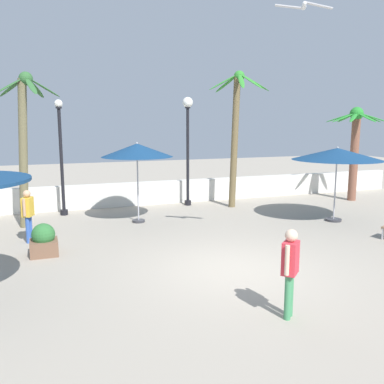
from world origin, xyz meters
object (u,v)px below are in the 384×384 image
at_px(palm_tree_0, 24,134).
at_px(palm_tree_2, 355,141).
at_px(patio_umbrella_1, 337,154).
at_px(lamp_post_2, 188,134).
at_px(planter, 44,241).
at_px(seagull_0, 304,6).
at_px(lamp_post_1, 61,155).
at_px(palm_tree_1, 236,123).
at_px(guest_1, 290,265).
at_px(guest_0, 28,211).
at_px(patio_umbrella_2, 137,151).

height_order(palm_tree_0, palm_tree_2, palm_tree_0).
height_order(patio_umbrella_1, palm_tree_0, palm_tree_0).
bearing_deg(lamp_post_2, patio_umbrella_1, -49.02).
bearing_deg(planter, seagull_0, -22.82).
relative_size(lamp_post_1, planter, 5.02).
distance_m(lamp_post_2, seagull_0, 8.13).
height_order(palm_tree_1, guest_1, palm_tree_1).
bearing_deg(patio_umbrella_1, guest_0, 174.97).
bearing_deg(patio_umbrella_1, planter, -177.06).
bearing_deg(guest_0, lamp_post_2, 30.16).
relative_size(patio_umbrella_2, palm_tree_2, 0.68).
bearing_deg(lamp_post_1, palm_tree_0, -129.42).
bearing_deg(planter, patio_umbrella_2, 40.74).
bearing_deg(seagull_0, lamp_post_2, 91.50).
bearing_deg(patio_umbrella_1, guest_1, -134.34).
height_order(patio_umbrella_1, seagull_0, seagull_0).
distance_m(palm_tree_1, guest_0, 8.68).
distance_m(guest_0, guest_1, 7.99).
height_order(patio_umbrella_1, lamp_post_2, lamp_post_2).
relative_size(guest_0, planter, 1.81).
distance_m(lamp_post_1, guest_1, 10.68).
distance_m(patio_umbrella_1, seagull_0, 6.07).
bearing_deg(lamp_post_2, guest_1, -99.71).
xyz_separation_m(lamp_post_1, guest_1, (3.27, -10.09, -1.29)).
relative_size(palm_tree_1, lamp_post_1, 1.28).
bearing_deg(lamp_post_1, palm_tree_1, -6.91).
xyz_separation_m(patio_umbrella_2, palm_tree_1, (4.35, 1.28, 0.91)).
bearing_deg(patio_umbrella_1, lamp_post_1, 154.14).
height_order(palm_tree_1, palm_tree_2, palm_tree_1).
xyz_separation_m(palm_tree_0, lamp_post_2, (6.20, 1.59, -0.12)).
relative_size(patio_umbrella_1, guest_0, 2.00).
distance_m(patio_umbrella_1, lamp_post_2, 5.96).
bearing_deg(guest_0, patio_umbrella_1, -5.03).
bearing_deg(patio_umbrella_1, palm_tree_2, 41.43).
bearing_deg(patio_umbrella_2, planter, -139.26).
bearing_deg(palm_tree_2, patio_umbrella_2, -175.60).
distance_m(patio_umbrella_1, patio_umbrella_2, 6.89).
relative_size(palm_tree_0, seagull_0, 4.20).
bearing_deg(patio_umbrella_2, palm_tree_1, 16.38).
relative_size(palm_tree_0, guest_1, 3.10).
bearing_deg(guest_1, seagull_0, 54.69).
relative_size(patio_umbrella_2, guest_0, 1.81).
height_order(lamp_post_1, guest_0, lamp_post_1).
bearing_deg(planter, palm_tree_1, 28.04).
relative_size(patio_umbrella_2, palm_tree_1, 0.51).
relative_size(palm_tree_0, lamp_post_2, 1.13).
height_order(guest_0, planter, guest_0).
height_order(palm_tree_0, lamp_post_1, palm_tree_0).
relative_size(patio_umbrella_1, palm_tree_0, 0.61).
distance_m(patio_umbrella_1, guest_0, 10.20).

